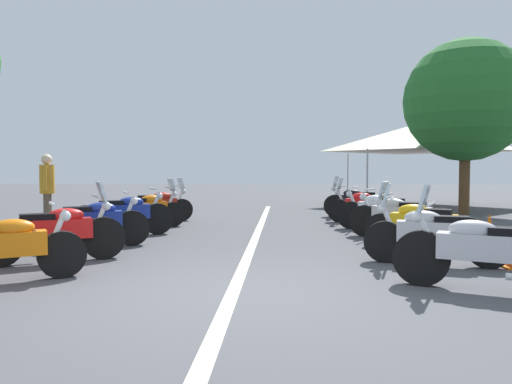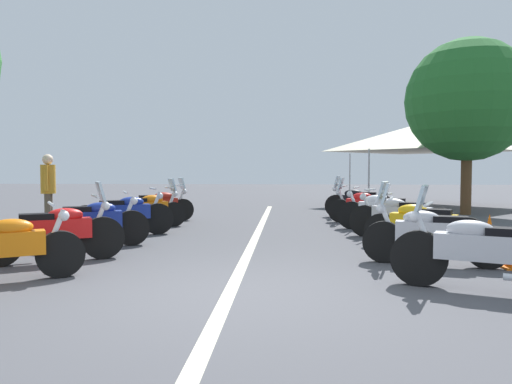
{
  "view_description": "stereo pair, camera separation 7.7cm",
  "coord_description": "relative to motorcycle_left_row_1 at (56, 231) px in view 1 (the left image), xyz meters",
  "views": [
    {
      "loc": [
        -5.41,
        -0.58,
        1.41
      ],
      "look_at": [
        4.8,
        0.0,
        0.93
      ],
      "focal_mm": 34.28,
      "sensor_mm": 36.0,
      "label": 1
    },
    {
      "loc": [
        -5.41,
        -0.66,
        1.41
      ],
      "look_at": [
        4.8,
        0.0,
        0.93
      ],
      "focal_mm": 34.28,
      "sensor_mm": 36.0,
      "label": 2
    }
  ],
  "objects": [
    {
      "name": "bystander_1",
      "position": [
        3.52,
        1.87,
        0.55
      ],
      "size": [
        0.52,
        0.32,
        1.75
      ],
      "rotation": [
        0.0,
        0.0,
        4.97
      ],
      "color": "brown",
      "rests_on": "ground_plane"
    },
    {
      "name": "motorcycle_right_row_4",
      "position": [
        4.24,
        -5.72,
        -0.01
      ],
      "size": [
        0.94,
        2.09,
        1.01
      ],
      "rotation": [
        0.0,
        0.0,
        1.25
      ],
      "color": "black",
      "rests_on": "ground_plane"
    },
    {
      "name": "motorcycle_right_row_5",
      "position": [
        5.7,
        -5.61,
        -0.01
      ],
      "size": [
        0.93,
        2.08,
        1.2
      ],
      "rotation": [
        0.0,
        0.0,
        1.26
      ],
      "color": "black",
      "rests_on": "ground_plane"
    },
    {
      "name": "motorcycle_right_row_1",
      "position": [
        0.13,
        -5.63,
        -0.01
      ],
      "size": [
        0.87,
        2.02,
        1.2
      ],
      "rotation": [
        0.0,
        0.0,
        1.3
      ],
      "color": "black",
      "rests_on": "ground_plane"
    },
    {
      "name": "motorcycle_left_row_5",
      "position": [
        5.72,
        -0.05,
        -0.02
      ],
      "size": [
        1.15,
        1.83,
        1.19
      ],
      "rotation": [
        0.0,
        0.0,
        -1.05
      ],
      "color": "black",
      "rests_on": "ground_plane"
    },
    {
      "name": "lane_centre_stripe",
      "position": [
        2.87,
        -2.85,
        -0.47
      ],
      "size": [
        16.85,
        0.16,
        0.01
      ],
      "primitive_type": "cube",
      "color": "beige",
      "rests_on": "ground_plane"
    },
    {
      "name": "motorcycle_left_row_2",
      "position": [
        1.4,
        0.01,
        -0.01
      ],
      "size": [
        1.04,
        1.96,
        1.01
      ],
      "rotation": [
        0.0,
        0.0,
        -1.14
      ],
      "color": "black",
      "rests_on": "ground_plane"
    },
    {
      "name": "motorcycle_left_row_1",
      "position": [
        0.0,
        0.0,
        0.0
      ],
      "size": [
        1.18,
        1.9,
        1.22
      ],
      "rotation": [
        0.0,
        0.0,
        -1.05
      ],
      "color": "black",
      "rests_on": "ground_plane"
    },
    {
      "name": "motorcycle_right_row_2",
      "position": [
        1.55,
        -5.86,
        -0.02
      ],
      "size": [
        1.08,
        1.93,
        1.19
      ],
      "rotation": [
        0.0,
        0.0,
        1.12
      ],
      "color": "black",
      "rests_on": "ground_plane"
    },
    {
      "name": "motorcycle_right_row_0",
      "position": [
        -1.43,
        -5.76,
        0.0
      ],
      "size": [
        1.03,
        2.04,
        1.23
      ],
      "rotation": [
        0.0,
        0.0,
        1.17
      ],
      "color": "black",
      "rests_on": "ground_plane"
    },
    {
      "name": "roadside_tree_0",
      "position": [
        8.36,
        -9.04,
        3.05
      ],
      "size": [
        3.76,
        3.76,
        5.41
      ],
      "color": "brown",
      "rests_on": "ground_plane"
    },
    {
      "name": "traffic_cone_2",
      "position": [
        1.85,
        -7.14,
        -0.18
      ],
      "size": [
        0.36,
        0.36,
        0.61
      ],
      "color": "orange",
      "rests_on": "ground_plane"
    },
    {
      "name": "event_tent",
      "position": [
        11.98,
        -8.74,
        2.17
      ],
      "size": [
        5.56,
        5.56,
        3.2
      ],
      "color": "beige",
      "rests_on": "ground_plane"
    },
    {
      "name": "traffic_cone_0",
      "position": [
        2.62,
        1.12,
        -0.18
      ],
      "size": [
        0.36,
        0.36,
        0.61
      ],
      "color": "orange",
      "rests_on": "ground_plane"
    },
    {
      "name": "motorcycle_left_row_3",
      "position": [
        2.94,
        -0.06,
        -0.01
      ],
      "size": [
        1.11,
        1.99,
        1.02
      ],
      "rotation": [
        0.0,
        0.0,
        -1.11
      ],
      "color": "black",
      "rests_on": "ground_plane"
    },
    {
      "name": "motorcycle_left_row_4",
      "position": [
        4.33,
        -0.14,
        -0.02
      ],
      "size": [
        1.16,
        1.78,
        1.19
      ],
      "rotation": [
        0.0,
        0.0,
        -1.03
      ],
      "color": "black",
      "rests_on": "ground_plane"
    },
    {
      "name": "ground_plane",
      "position": [
        -1.73,
        -2.85,
        -0.47
      ],
      "size": [
        80.0,
        80.0,
        0.0
      ],
      "primitive_type": "plane",
      "color": "#4C4C51"
    },
    {
      "name": "motorcycle_right_row_3",
      "position": [
        2.83,
        -5.79,
        -0.01
      ],
      "size": [
        1.17,
        1.99,
        1.01
      ],
      "rotation": [
        0.0,
        0.0,
        1.08
      ],
      "color": "black",
      "rests_on": "ground_plane"
    },
    {
      "name": "motorcycle_right_row_6",
      "position": [
        7.15,
        -5.57,
        -0.0
      ],
      "size": [
        0.9,
        1.97,
        1.22
      ],
      "rotation": [
        0.0,
        0.0,
        1.26
      ],
      "color": "black",
      "rests_on": "ground_plane"
    }
  ]
}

